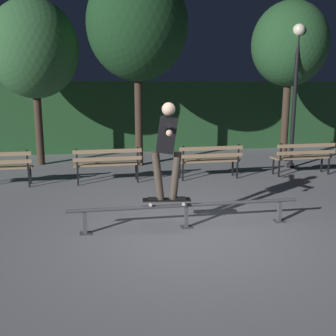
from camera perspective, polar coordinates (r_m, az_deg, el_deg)
name	(u,v)px	position (r m, az deg, el deg)	size (l,w,h in m)	color
ground_plane	(190,234)	(6.48, 3.16, -9.30)	(90.00, 90.00, 0.00)	gray
hedge_backdrop	(136,116)	(14.51, -4.53, 7.39)	(24.00, 1.20, 2.42)	#234C28
grind_rail	(186,209)	(6.64, 2.62, -5.84)	(3.87, 0.18, 0.41)	#47474C
skateboard	(167,200)	(6.53, -0.19, -4.59)	(0.80, 0.29, 0.09)	black
skateboarder	(167,143)	(6.33, -0.17, 3.57)	(0.63, 1.40, 1.56)	black
park_bench_left_center	(108,161)	(9.62, -8.58, 0.95)	(1.61, 0.46, 0.88)	black
park_bench_right_center	(210,158)	(9.99, 5.95, 1.43)	(1.61, 0.46, 0.88)	black
park_bench_rightmost	(303,155)	(10.95, 18.68, 1.78)	(1.61, 0.46, 0.88)	black
tree_behind_benches	(137,25)	(11.67, -4.38, 19.59)	(2.78, 2.78, 5.45)	#3D2D23
tree_far_right	(290,45)	(12.78, 16.90, 16.40)	(2.22, 2.22, 4.70)	#3D2D23
tree_far_left	(34,49)	(12.27, -18.52, 15.68)	(2.48, 2.48, 4.66)	#3D2D23
lamp_post_right	(296,78)	(11.70, 17.71, 12.04)	(0.32, 0.32, 3.90)	black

